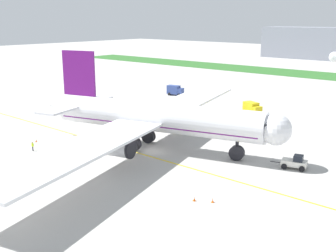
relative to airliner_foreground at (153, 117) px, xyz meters
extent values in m
plane|color=#ADAAA5|center=(1.07, -1.05, -5.84)|extent=(600.00, 600.00, 0.00)
cube|color=yellow|center=(1.07, -3.85, -5.84)|extent=(280.00, 0.36, 0.01)
cylinder|color=white|center=(0.64, 0.18, 0.16)|extent=(39.42, 16.09, 5.34)
cube|color=#661472|center=(0.64, 0.18, -0.77)|extent=(37.78, 15.24, 0.64)
sphere|color=white|center=(21.01, 6.07, 0.16)|extent=(5.07, 5.07, 5.07)
cone|color=white|center=(-20.64, -5.96, 0.56)|extent=(6.90, 5.99, 4.54)
cube|color=#661472|center=(-15.30, -4.42, 7.10)|extent=(6.98, 2.49, 8.54)
cube|color=white|center=(-17.54, 0.49, 0.96)|extent=(6.54, 9.41, 0.37)
cube|color=white|center=(-14.57, -9.77, 0.96)|extent=(6.54, 9.41, 0.37)
cube|color=white|center=(-6.93, 19.27, -0.50)|extent=(18.21, 36.55, 0.43)
cube|color=white|center=(4.41, -20.00, -0.50)|extent=(18.21, 36.55, 0.43)
cylinder|color=#B7BABF|center=(-3.58, 11.92, -2.12)|extent=(5.69, 4.23, 2.94)
cylinder|color=black|center=(-1.14, 12.62, -2.12)|extent=(1.28, 3.08, 3.08)
cylinder|color=#B7BABF|center=(3.33, -11.99, -2.12)|extent=(5.69, 4.23, 2.94)
cylinder|color=black|center=(5.77, -11.29, -2.12)|extent=(1.28, 3.08, 3.08)
cylinder|color=black|center=(15.05, 4.35, -3.54)|extent=(0.56, 0.56, 2.07)
cylinder|color=black|center=(15.05, 4.35, -4.58)|extent=(2.75, 1.80, 2.54)
cylinder|color=black|center=(-3.18, 2.00, -3.54)|extent=(0.56, 0.56, 2.07)
cylinder|color=black|center=(-3.18, 2.00, -4.58)|extent=(2.75, 1.80, 2.54)
cylinder|color=black|center=(-1.62, -3.39, -3.54)|extent=(0.56, 0.56, 2.07)
cylinder|color=black|center=(-1.62, -3.39, -4.58)|extent=(2.75, 1.80, 2.54)
cube|color=black|center=(20.24, 5.85, 0.83)|extent=(2.91, 4.37, 0.96)
sphere|color=black|center=(-14.50, -1.47, 0.64)|extent=(0.37, 0.37, 0.37)
sphere|color=black|center=(-11.62, -0.64, 0.64)|extent=(0.37, 0.37, 0.37)
sphere|color=black|center=(-8.74, 0.20, 0.64)|extent=(0.37, 0.37, 0.37)
sphere|color=black|center=(-5.86, 1.03, 0.64)|extent=(0.37, 0.37, 0.37)
sphere|color=black|center=(-2.97, 1.86, 0.64)|extent=(0.37, 0.37, 0.37)
sphere|color=black|center=(-0.09, 2.70, 0.64)|extent=(0.37, 0.37, 0.37)
sphere|color=black|center=(2.79, 3.53, 0.64)|extent=(0.37, 0.37, 0.37)
sphere|color=black|center=(5.68, 4.36, 0.64)|extent=(0.37, 0.37, 0.37)
sphere|color=black|center=(8.56, 5.19, 0.64)|extent=(0.37, 0.37, 0.37)
sphere|color=black|center=(11.44, 6.03, 0.64)|extent=(0.37, 0.37, 0.37)
sphere|color=black|center=(14.33, 6.86, 0.64)|extent=(0.37, 0.37, 0.37)
cube|color=white|center=(24.09, 6.96, -4.96)|extent=(4.33, 3.13, 0.87)
cube|color=black|center=(24.65, 7.12, -4.08)|extent=(1.80, 1.95, 0.90)
cylinder|color=black|center=(21.35, 6.17, -5.24)|extent=(1.76, 0.61, 0.12)
cylinder|color=black|center=(23.07, 5.55, -5.39)|extent=(0.96, 0.59, 0.90)
cylinder|color=black|center=(22.48, 7.60, -5.39)|extent=(0.96, 0.59, 0.90)
cylinder|color=black|center=(25.69, 6.31, -5.39)|extent=(0.96, 0.59, 0.90)
cylinder|color=black|center=(25.10, 8.36, -5.39)|extent=(0.96, 0.59, 0.90)
cylinder|color=black|center=(-15.45, -15.38, -5.43)|extent=(0.12, 0.12, 0.83)
cylinder|color=#BFE519|center=(-15.60, -15.36, -4.75)|extent=(0.10, 0.10, 0.53)
cylinder|color=black|center=(-15.26, -15.41, -5.43)|extent=(0.12, 0.12, 0.83)
cylinder|color=#BFE519|center=(-15.12, -15.43, -4.75)|extent=(0.10, 0.10, 0.53)
cube|color=#BFE519|center=(-15.36, -15.39, -4.72)|extent=(0.47, 0.30, 0.59)
sphere|color=#8C6647|center=(-15.36, -15.39, -4.30)|extent=(0.22, 0.22, 0.22)
cube|color=#F2590C|center=(21.79, -12.12, -5.83)|extent=(0.36, 0.36, 0.03)
cone|color=#F2590C|center=(21.79, -12.12, -5.54)|extent=(0.28, 0.28, 0.55)
cylinder|color=white|center=(21.79, -12.12, -5.51)|extent=(0.17, 0.17, 0.06)
cube|color=#F2590C|center=(-19.84, -11.94, -5.83)|extent=(0.36, 0.36, 0.03)
cone|color=#F2590C|center=(-19.84, -11.94, -5.54)|extent=(0.28, 0.28, 0.55)
cylinder|color=white|center=(-19.84, -11.94, -5.51)|extent=(0.17, 0.17, 0.06)
cube|color=#F2590C|center=(19.73, -13.34, -5.83)|extent=(0.36, 0.36, 0.03)
cone|color=#F2590C|center=(19.73, -13.34, -5.54)|extent=(0.28, 0.28, 0.55)
cylinder|color=white|center=(19.73, -13.34, -5.51)|extent=(0.17, 0.17, 0.06)
cube|color=yellow|center=(-1.16, 36.62, -4.08)|extent=(4.20, 3.40, 2.62)
cube|color=yellow|center=(1.03, 35.83, -4.43)|extent=(2.08, 2.56, 1.93)
cube|color=#263347|center=(1.64, 35.61, -4.04)|extent=(0.73, 1.85, 0.85)
cylinder|color=black|center=(1.42, 36.91, -5.39)|extent=(0.95, 0.59, 0.90)
cylinder|color=black|center=(0.63, 34.74, -5.39)|extent=(0.95, 0.59, 0.90)
cylinder|color=black|center=(-1.63, 38.01, -5.39)|extent=(0.95, 0.59, 0.90)
cylinder|color=black|center=(-2.41, 35.84, -5.39)|extent=(0.95, 0.59, 0.90)
cube|color=#33478C|center=(-32.82, 44.27, -4.08)|extent=(4.14, 2.72, 2.62)
cube|color=#33478C|center=(-30.42, 44.73, -4.42)|extent=(1.83, 2.20, 1.95)
cube|color=#263347|center=(-29.74, 44.86, -4.03)|extent=(0.40, 1.69, 0.86)
cylinder|color=black|center=(-30.62, 45.73, -5.39)|extent=(0.94, 0.46, 0.90)
cylinder|color=black|center=(-30.23, 43.73, -5.39)|extent=(0.94, 0.46, 0.90)
cylinder|color=black|center=(-33.96, 45.09, -5.39)|extent=(0.94, 0.46, 0.90)
cylinder|color=black|center=(-33.57, 43.09, -5.39)|extent=(0.94, 0.46, 0.90)
sphere|color=white|center=(-20.73, 144.84, -0.13)|extent=(4.83, 4.83, 4.83)
camera|label=1|loc=(50.73, -54.10, 17.38)|focal=45.19mm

